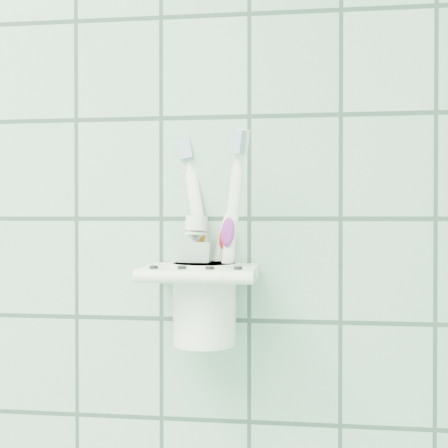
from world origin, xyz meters
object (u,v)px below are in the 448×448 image
Objects in this scene: toothbrush_blue at (200,232)px; toothbrush_orange at (220,232)px; cup at (205,299)px; holder_bracket at (201,274)px; toothpaste_tube at (191,266)px; toothbrush_pink at (216,229)px.

toothbrush_orange is (0.02, 0.00, 0.00)m from toothbrush_blue.
toothbrush_orange is (0.01, 0.01, 0.07)m from cup.
toothbrush_orange is at bearing 29.13° from cup.
holder_bracket and cup have the same top height.
holder_bracket is at bearing -118.61° from toothbrush_orange.
toothbrush_orange is 0.05m from toothpaste_tube.
cup is 0.04m from toothpaste_tube.
holder_bracket is 0.02m from toothpaste_tube.
holder_bracket is at bearing -132.74° from cup.
cup is 0.67× the size of toothpaste_tube.
cup is at bearing 47.26° from holder_bracket.
cup is 0.07m from toothbrush_blue.
cup is 0.39× the size of toothbrush_orange.
toothbrush_pink is 1.04× the size of toothbrush_blue.
toothbrush_orange reaches higher than toothpaste_tube.
holder_bracket is 0.92× the size of toothpaste_tube.
toothbrush_pink is 1.74× the size of toothpaste_tube.
toothbrush_pink is 0.05m from toothpaste_tube.
toothbrush_pink is at bearing -7.94° from toothbrush_blue.
toothbrush_pink is 0.02m from toothbrush_blue.
toothpaste_tube is at bearing 147.99° from holder_bracket.
toothbrush_blue reaches higher than cup.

